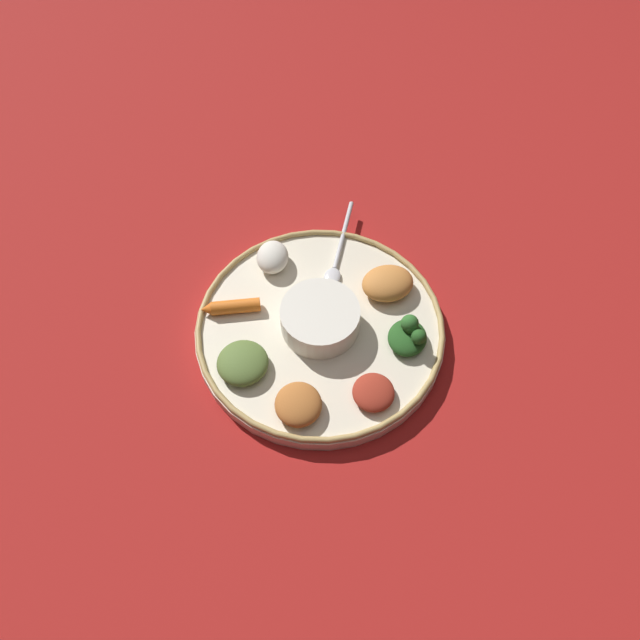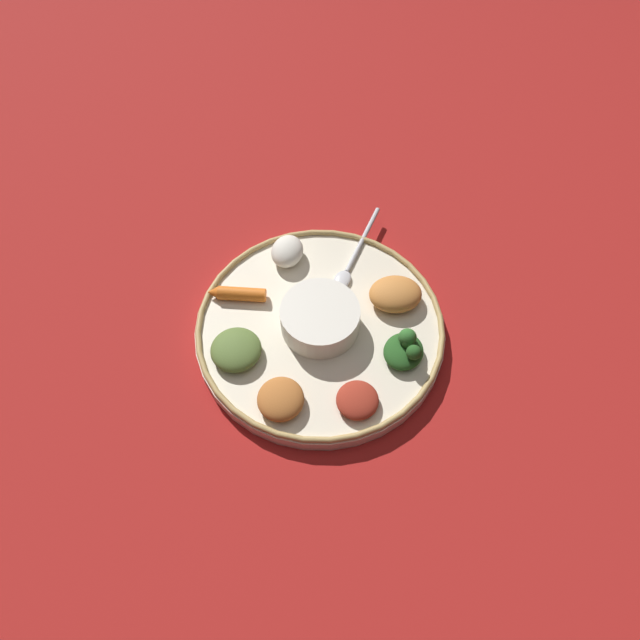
% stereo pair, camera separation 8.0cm
% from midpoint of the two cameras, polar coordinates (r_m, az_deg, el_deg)
% --- Properties ---
extents(ground_plane, '(2.40, 2.40, 0.00)m').
position_cam_midpoint_polar(ground_plane, '(0.83, -2.75, -1.53)').
color(ground_plane, maroon).
extents(platter, '(0.34, 0.34, 0.02)m').
position_cam_midpoint_polar(platter, '(0.82, -2.78, -1.16)').
color(platter, beige).
rests_on(platter, ground_plane).
extents(platter_rim, '(0.34, 0.34, 0.01)m').
position_cam_midpoint_polar(platter_rim, '(0.81, -2.82, -0.68)').
color(platter_rim, tan).
rests_on(platter_rim, platter).
extents(center_bowl, '(0.11, 0.11, 0.04)m').
position_cam_midpoint_polar(center_bowl, '(0.79, -2.87, 0.01)').
color(center_bowl, silver).
rests_on(center_bowl, platter).
extents(spoon, '(0.17, 0.06, 0.01)m').
position_cam_midpoint_polar(spoon, '(0.88, -0.90, 5.98)').
color(spoon, silver).
rests_on(spoon, platter).
extents(greens_pile, '(0.07, 0.07, 0.04)m').
position_cam_midpoint_polar(greens_pile, '(0.79, 5.75, -1.67)').
color(greens_pile, '#23511E').
rests_on(greens_pile, platter).
extents(carrot_near_spoon, '(0.02, 0.08, 0.02)m').
position_cam_midpoint_polar(carrot_near_spoon, '(0.83, -11.32, 1.04)').
color(carrot_near_spoon, orange).
rests_on(carrot_near_spoon, platter).
extents(mound_collards, '(0.08, 0.08, 0.02)m').
position_cam_midpoint_polar(mound_collards, '(0.78, -10.42, -4.34)').
color(mound_collards, '#567033').
rests_on(mound_collards, platter).
extents(mound_chickpea, '(0.07, 0.07, 0.03)m').
position_cam_midpoint_polar(mound_chickpea, '(0.74, -5.21, -8.39)').
color(mound_chickpea, '#B2662D').
rests_on(mound_chickpea, platter).
extents(mound_beet, '(0.06, 0.06, 0.02)m').
position_cam_midpoint_polar(mound_beet, '(0.75, 2.16, -7.27)').
color(mound_beet, maroon).
rests_on(mound_beet, platter).
extents(mound_rice_white, '(0.06, 0.05, 0.03)m').
position_cam_midpoint_polar(mound_rice_white, '(0.87, -7.26, 5.87)').
color(mound_rice_white, silver).
rests_on(mound_rice_white, platter).
extents(mound_squash, '(0.07, 0.09, 0.03)m').
position_cam_midpoint_polar(mound_squash, '(0.83, 3.86, 3.37)').
color(mound_squash, '#C67A38').
rests_on(mound_squash, platter).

